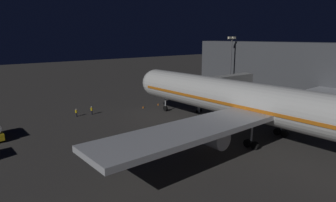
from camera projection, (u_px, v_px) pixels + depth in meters
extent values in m
plane|color=#383533|center=(217.00, 127.00, 53.64)|extent=(320.00, 320.00, 0.00)
cylinder|color=silver|center=(263.00, 104.00, 45.57)|extent=(6.06, 55.17, 6.06)
sphere|color=silver|center=(156.00, 83.00, 66.28)|extent=(5.94, 5.94, 5.94)
cube|color=orange|center=(262.00, 106.00, 45.67)|extent=(6.13, 52.96, 0.50)
cube|color=black|center=(161.00, 79.00, 64.69)|extent=(3.34, 1.40, 0.90)
cube|color=#B7BABF|center=(263.00, 110.00, 45.68)|extent=(58.65, 7.04, 0.70)
cylinder|color=#B7BABF|center=(292.00, 110.00, 53.88)|extent=(2.84, 5.20, 2.84)
cylinder|color=black|center=(279.00, 107.00, 55.83)|extent=(2.42, 0.15, 2.42)
cylinder|color=#B7BABF|center=(209.00, 136.00, 39.81)|extent=(2.84, 5.20, 2.84)
cylinder|color=black|center=(196.00, 131.00, 41.76)|extent=(2.42, 0.15, 2.42)
cylinder|color=#B7BABF|center=(165.00, 101.00, 64.44)|extent=(0.28, 0.28, 2.38)
cylinder|color=black|center=(165.00, 108.00, 64.83)|extent=(0.45, 1.20, 1.20)
cylinder|color=#B7BABF|center=(282.00, 122.00, 48.10)|extent=(0.28, 0.28, 2.38)
cylinder|color=black|center=(277.00, 132.00, 48.98)|extent=(0.45, 1.20, 1.20)
cylinder|color=black|center=(284.00, 134.00, 48.00)|extent=(0.45, 1.20, 1.20)
cylinder|color=#B7BABF|center=(252.00, 133.00, 42.86)|extent=(0.28, 0.28, 2.38)
cylinder|color=black|center=(247.00, 143.00, 43.74)|extent=(0.45, 1.20, 1.20)
cylinder|color=black|center=(255.00, 146.00, 42.76)|extent=(0.45, 1.20, 1.20)
cube|color=#9E9E99|center=(225.00, 81.00, 68.04)|extent=(18.77, 2.60, 2.50)
cube|color=#9E9E99|center=(196.00, 86.00, 62.19)|extent=(3.20, 3.40, 3.00)
cube|color=black|center=(191.00, 86.00, 61.31)|extent=(0.70, 3.20, 2.70)
cylinder|color=#B7BABF|center=(199.00, 102.00, 63.60)|extent=(0.56, 0.56, 4.76)
cylinder|color=black|center=(201.00, 110.00, 64.42)|extent=(0.25, 0.60, 0.60)
cylinder|color=black|center=(197.00, 111.00, 63.67)|extent=(0.25, 0.60, 0.60)
cylinder|color=#59595E|center=(230.00, 67.00, 81.08)|extent=(0.40, 0.40, 15.68)
cube|color=#F9EFC6|center=(234.00, 38.00, 79.90)|extent=(1.10, 0.50, 0.60)
cube|color=#F9EFC6|center=(230.00, 38.00, 78.77)|extent=(1.10, 0.50, 0.60)
cylinder|color=black|center=(4.00, 139.00, 46.26)|extent=(0.24, 0.70, 0.70)
cylinder|color=black|center=(92.00, 113.00, 61.99)|extent=(0.28, 0.28, 0.87)
cylinder|color=yellow|center=(92.00, 109.00, 61.82)|extent=(0.40, 0.40, 0.64)
sphere|color=tan|center=(91.00, 107.00, 61.73)|extent=(0.24, 0.24, 0.24)
sphere|color=white|center=(91.00, 107.00, 61.72)|extent=(0.23, 0.23, 0.23)
cylinder|color=black|center=(76.00, 115.00, 60.44)|extent=(0.28, 0.28, 0.80)
cylinder|color=yellow|center=(76.00, 111.00, 60.29)|extent=(0.40, 0.40, 0.56)
sphere|color=tan|center=(76.00, 110.00, 60.20)|extent=(0.24, 0.24, 0.24)
sphere|color=white|center=(76.00, 109.00, 60.19)|extent=(0.23, 0.23, 0.23)
cone|color=orange|center=(158.00, 104.00, 70.40)|extent=(0.36, 0.36, 0.55)
cone|color=orange|center=(143.00, 107.00, 67.65)|extent=(0.36, 0.36, 0.55)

